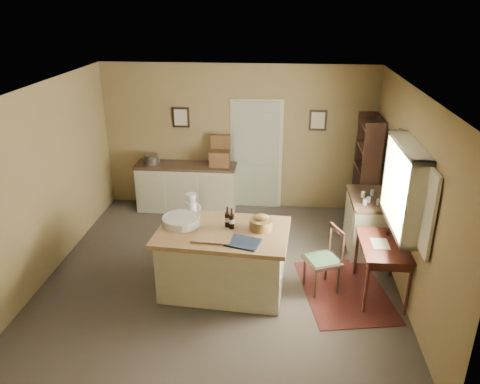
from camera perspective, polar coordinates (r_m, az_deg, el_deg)
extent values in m
plane|color=brown|center=(7.00, -2.22, -9.88)|extent=(5.00, 5.00, 0.00)
cube|color=olive|center=(8.73, -0.28, 6.62)|extent=(5.00, 0.10, 2.70)
cube|color=olive|center=(4.21, -6.90, -12.62)|extent=(5.00, 0.10, 2.70)
cube|color=olive|center=(7.14, -22.74, 1.05)|extent=(0.10, 5.00, 2.70)
cube|color=olive|center=(6.55, 19.82, -0.39)|extent=(0.10, 5.00, 2.70)
plane|color=silver|center=(6.00, -2.62, 12.40)|extent=(5.00, 5.00, 0.00)
cube|color=#A3A78F|center=(8.76, 1.99, 4.65)|extent=(0.97, 0.06, 2.11)
cube|color=black|center=(8.77, -7.23, 9.02)|extent=(0.32, 0.02, 0.38)
cube|color=beige|center=(8.76, -7.24, 9.00)|extent=(0.24, 0.01, 0.30)
cube|color=black|center=(8.60, 9.48, 8.62)|extent=(0.32, 0.02, 0.38)
cube|color=beige|center=(8.59, 9.48, 8.60)|extent=(0.24, 0.01, 0.30)
cube|color=beige|center=(6.48, 18.77, -3.73)|extent=(0.25, 1.32, 0.06)
cube|color=beige|center=(6.10, 20.01, 5.23)|extent=(0.25, 1.32, 0.06)
cube|color=white|center=(6.30, 20.43, 0.58)|extent=(0.01, 1.20, 1.00)
cube|color=beige|center=(5.57, 22.08, -2.58)|extent=(0.04, 0.35, 1.00)
cube|color=beige|center=(7.04, 18.58, 3.10)|extent=(0.04, 0.35, 1.00)
cube|color=beige|center=(6.46, -2.04, -8.49)|extent=(1.68, 1.12, 0.85)
cube|color=#9A734D|center=(6.24, -2.10, -4.92)|extent=(1.81, 1.25, 0.06)
cylinder|color=white|center=(6.38, -7.18, -3.55)|extent=(0.50, 0.50, 0.11)
cube|color=#9A734D|center=(6.03, -3.38, -5.50)|extent=(0.53, 0.39, 0.03)
cube|color=black|center=(5.90, 0.40, -6.17)|extent=(0.48, 0.42, 0.02)
cylinder|color=olive|center=(6.21, 2.56, -4.00)|extent=(0.30, 0.30, 0.14)
cylinder|color=black|center=(6.25, -1.55, -3.05)|extent=(0.07, 0.07, 0.29)
cylinder|color=black|center=(6.20, -1.03, -3.26)|extent=(0.07, 0.07, 0.29)
cube|color=beige|center=(8.89, -6.52, 0.45)|extent=(1.83, 0.50, 0.85)
cube|color=#332319|center=(8.73, -6.65, 3.18)|extent=(1.87, 0.53, 0.05)
cube|color=#4F331B|center=(8.57, -2.49, 4.11)|extent=(0.37, 0.27, 0.28)
cylinder|color=#59544F|center=(8.84, -10.76, 3.98)|extent=(0.31, 0.31, 0.18)
cube|color=#431915|center=(6.78, 12.60, -11.67)|extent=(1.37, 1.77, 0.01)
cube|color=#35140F|center=(6.48, 17.13, -6.20)|extent=(0.60, 0.98, 0.03)
cube|color=#35140F|center=(6.51, 17.06, -6.74)|extent=(0.54, 0.92, 0.10)
cube|color=silver|center=(6.46, 16.72, -6.05)|extent=(0.22, 0.30, 0.01)
cylinder|color=black|center=(6.72, 17.58, -4.79)|extent=(0.05, 0.05, 0.05)
cylinder|color=#35140F|center=(6.25, 15.12, -11.29)|extent=(0.04, 0.04, 0.72)
cylinder|color=#35140F|center=(6.36, 19.81, -11.25)|extent=(0.04, 0.04, 0.72)
cylinder|color=#35140F|center=(7.00, 13.99, -7.20)|extent=(0.04, 0.04, 0.72)
cylinder|color=#35140F|center=(7.10, 18.16, -7.24)|extent=(0.04, 0.04, 0.72)
cube|color=beige|center=(7.71, 15.14, -3.84)|extent=(0.55, 1.00, 0.85)
cube|color=#332319|center=(7.53, 15.48, -0.78)|extent=(0.58, 1.04, 0.05)
cylinder|color=silver|center=(7.36, 15.50, -0.74)|extent=(0.24, 0.24, 0.09)
cube|color=black|center=(8.09, 15.60, 1.50)|extent=(0.33, 0.04, 1.91)
cube|color=black|center=(8.85, 14.75, 3.42)|extent=(0.33, 0.04, 1.91)
cube|color=black|center=(8.50, 16.17, 2.46)|extent=(0.02, 0.86, 1.91)
cube|color=black|center=(8.82, 14.56, -3.05)|extent=(0.33, 0.82, 0.03)
cube|color=black|center=(8.62, 14.87, -0.18)|extent=(0.33, 0.82, 0.03)
cube|color=black|center=(8.46, 15.19, 2.81)|extent=(0.33, 0.82, 0.03)
cube|color=black|center=(8.34, 15.46, 5.28)|extent=(0.33, 0.82, 0.03)
cube|color=black|center=(8.24, 15.74, 7.82)|extent=(0.33, 0.82, 0.03)
cylinder|color=white|center=(8.44, 15.23, 3.19)|extent=(0.12, 0.12, 0.11)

